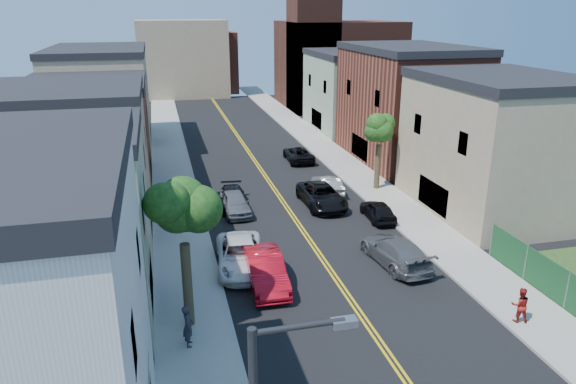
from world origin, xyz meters
TOP-DOWN VIEW (x-y plane):
  - sidewalk_left at (-7.90, 40.00)m, footprint 3.20×100.00m
  - sidewalk_right at (7.90, 40.00)m, footprint 3.20×100.00m
  - curb_left at (-6.15, 40.00)m, footprint 0.30×100.00m
  - curb_right at (6.15, 40.00)m, footprint 0.30×100.00m
  - bldg_left_palegrn at (-14.00, 16.00)m, footprint 9.00×8.00m
  - bldg_left_tan_near at (-14.00, 25.00)m, footprint 9.00×10.00m
  - bldg_left_brick at (-14.00, 36.00)m, footprint 9.00×12.00m
  - bldg_left_tan_far at (-14.00, 50.00)m, footprint 9.00×16.00m
  - bldg_right_tan at (14.00, 24.00)m, footprint 9.00×12.00m
  - bldg_right_brick at (14.00, 38.00)m, footprint 9.00×14.00m
  - bldg_right_palegrn at (14.00, 52.00)m, footprint 9.00×12.00m
  - church at (16.33, 67.07)m, footprint 16.20×14.20m
  - backdrop_left at (-4.00, 82.00)m, footprint 14.00×8.00m
  - backdrop_center at (0.00, 86.00)m, footprint 10.00×8.00m
  - tree_left_mid at (-7.88, 14.01)m, footprint 5.20×5.20m
  - tree_right_far at (7.92, 30.01)m, footprint 4.40×4.40m
  - red_sedan at (-3.80, 16.99)m, footprint 1.93×5.24m
  - white_pickup at (-4.73, 19.15)m, footprint 3.11×5.85m
  - grey_car_left at (-3.80, 27.59)m, footprint 1.99×4.53m
  - black_car_left at (-3.80, 28.87)m, footprint 2.29×4.72m
  - grey_car_right at (3.80, 17.56)m, footprint 2.73×5.58m
  - black_car_right at (5.50, 24.06)m, footprint 1.72×3.94m
  - silver_car_right at (3.83, 30.09)m, footprint 1.49×4.20m
  - dark_car_right_far at (4.00, 39.56)m, footprint 2.39×4.96m
  - black_suv_lane at (2.55, 27.49)m, footprint 2.71×5.71m
  - pedestrian_left at (-8.04, 12.37)m, footprint 0.48×0.71m
  - pedestrian_right at (6.70, 10.61)m, footprint 0.98×0.87m

SIDE VIEW (x-z plane):
  - sidewalk_left at x=-7.90m, z-range 0.00..0.15m
  - sidewalk_right at x=7.90m, z-range 0.00..0.15m
  - curb_left at x=-6.15m, z-range 0.00..0.15m
  - curb_right at x=6.15m, z-range 0.00..0.15m
  - black_car_left at x=-3.80m, z-range 0.00..1.32m
  - black_car_right at x=5.50m, z-range 0.00..1.32m
  - dark_car_right_far at x=4.00m, z-range 0.00..1.36m
  - silver_car_right at x=3.83m, z-range 0.00..1.38m
  - grey_car_left at x=-3.80m, z-range 0.00..1.52m
  - grey_car_right at x=3.80m, z-range 0.00..1.56m
  - white_pickup at x=-4.73m, z-range 0.00..1.56m
  - black_suv_lane at x=2.55m, z-range 0.00..1.57m
  - red_sedan at x=-3.80m, z-range 0.00..1.71m
  - pedestrian_right at x=6.70m, z-range 0.15..1.84m
  - pedestrian_left at x=-8.04m, z-range 0.15..2.03m
  - bldg_left_brick at x=-14.00m, z-range 0.00..8.00m
  - bldg_left_palegrn at x=-14.00m, z-range 0.00..8.50m
  - bldg_right_palegrn at x=14.00m, z-range 0.00..8.50m
  - bldg_left_tan_near at x=-14.00m, z-range 0.00..9.00m
  - bldg_right_tan at x=14.00m, z-range 0.00..9.00m
  - bldg_left_tan_far at x=-14.00m, z-range 0.00..9.50m
  - bldg_right_brick at x=14.00m, z-range 0.00..10.00m
  - backdrop_center at x=0.00m, z-range 0.00..10.00m
  - tree_right_far at x=7.92m, z-range 1.74..9.77m
  - backdrop_left at x=-4.00m, z-range 0.00..12.00m
  - tree_left_mid at x=-7.88m, z-range 1.94..11.23m
  - church at x=16.33m, z-range -4.06..18.54m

